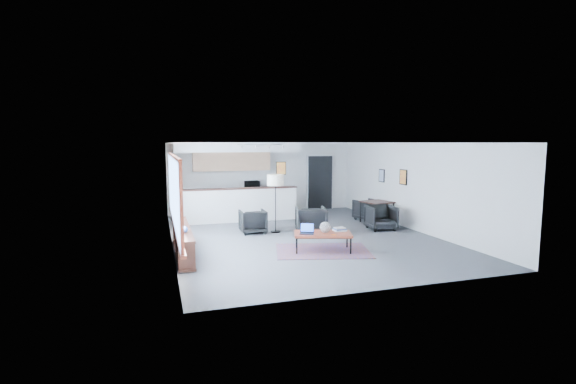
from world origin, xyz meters
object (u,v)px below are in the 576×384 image
object	(u,v)px
laptop	(307,230)
dining_chair_far	(368,210)
armchair_left	(253,220)
floor_lamp	(275,182)
ceramic_pot	(325,227)
microwave	(252,184)
dining_chair_near	(381,218)
coffee_table	(323,234)
book_stack	(340,229)
dining_table	(377,203)
armchair_right	(311,219)

from	to	relation	value
laptop	dining_chair_far	xyz separation A→B (m)	(3.38, 3.25, -0.18)
armchair_left	floor_lamp	xyz separation A→B (m)	(0.67, -0.07, 1.10)
ceramic_pot	microwave	bearing A→B (deg)	94.83
laptop	dining_chair_near	size ratio (longest dim) A/B	0.60
coffee_table	floor_lamp	world-z (taller)	floor_lamp
ceramic_pot	armchair_left	world-z (taller)	armchair_left
ceramic_pot	book_stack	world-z (taller)	ceramic_pot
laptop	microwave	world-z (taller)	microwave
microwave	dining_chair_near	bearing A→B (deg)	-54.41
dining_chair_near	dining_chair_far	distance (m)	1.55
floor_lamp	dining_chair_far	world-z (taller)	floor_lamp
armchair_left	floor_lamp	world-z (taller)	floor_lamp
microwave	coffee_table	bearing A→B (deg)	-87.54
armchair_left	microwave	bearing A→B (deg)	-101.05
dining_table	dining_chair_far	size ratio (longest dim) A/B	1.49
dining_chair_near	laptop	bearing A→B (deg)	-144.22
book_stack	dining_chair_near	size ratio (longest dim) A/B	0.44
book_stack	microwave	distance (m)	5.85
armchair_left	armchair_right	distance (m)	1.68
book_stack	armchair_left	world-z (taller)	armchair_left
armchair_left	dining_chair_near	bearing A→B (deg)	170.73
ceramic_pot	floor_lamp	world-z (taller)	floor_lamp
armchair_left	dining_table	distance (m)	4.23
coffee_table	dining_chair_near	world-z (taller)	dining_chair_near
book_stack	dining_table	size ratio (longest dim) A/B	0.31
coffee_table	microwave	distance (m)	5.88
dining_table	dining_chair_near	xyz separation A→B (m)	(-0.42, -1.01, -0.30)
floor_lamp	microwave	xyz separation A→B (m)	(0.05, 3.38, -0.36)
laptop	dining_table	distance (m)	4.40
dining_table	armchair_right	bearing A→B (deg)	-161.19
armchair_right	floor_lamp	world-z (taller)	floor_lamp
laptop	floor_lamp	bearing A→B (deg)	116.81
dining_chair_near	dining_chair_far	xyz separation A→B (m)	(0.36, 1.51, -0.01)
ceramic_pot	armchair_right	bearing A→B (deg)	79.37
coffee_table	dining_chair_far	xyz separation A→B (m)	(3.00, 3.32, -0.08)
dining_chair_near	armchair_right	bearing A→B (deg)	-177.05
coffee_table	dining_table	size ratio (longest dim) A/B	1.53
armchair_right	floor_lamp	bearing A→B (deg)	-17.03
coffee_table	floor_lamp	size ratio (longest dim) A/B	0.90
dining_chair_far	armchair_left	bearing A→B (deg)	-2.65
laptop	armchair_left	xyz separation A→B (m)	(-0.78, 2.44, -0.14)
laptop	floor_lamp	size ratio (longest dim) A/B	0.24
dining_chair_near	dining_chair_far	bearing A→B (deg)	82.26
ceramic_pot	dining_chair_near	distance (m)	3.17
coffee_table	ceramic_pot	bearing A→B (deg)	3.90
ceramic_pot	armchair_right	distance (m)	1.97
dining_table	dining_chair_near	distance (m)	1.13
ceramic_pot	armchair_right	xyz separation A→B (m)	(0.36, 1.93, -0.15)
armchair_right	book_stack	bearing A→B (deg)	104.87
armchair_left	ceramic_pot	bearing A→B (deg)	116.87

